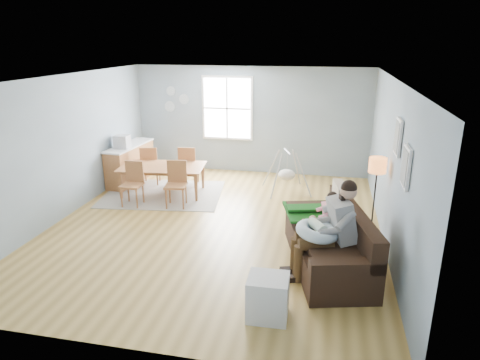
% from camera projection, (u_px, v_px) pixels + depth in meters
% --- Properties ---
extents(room, '(8.40, 9.40, 3.90)m').
position_uv_depth(room, '(214.00, 95.00, 7.30)').
color(room, '#A17C39').
extents(window, '(1.32, 0.08, 1.62)m').
position_uv_depth(window, '(227.00, 108.00, 10.87)').
color(window, white).
rests_on(window, room).
extents(pictures, '(0.05, 1.34, 0.74)m').
position_uv_depth(pictures, '(402.00, 151.00, 5.92)').
color(pictures, white).
rests_on(pictures, room).
extents(wall_plates, '(0.67, 0.02, 0.66)m').
position_uv_depth(wall_plates, '(175.00, 100.00, 11.10)').
color(wall_plates, '#91A0AE').
rests_on(wall_plates, room).
extents(sofa, '(1.49, 2.43, 0.92)m').
position_uv_depth(sofa, '(332.00, 245.00, 6.54)').
color(sofa, black).
rests_on(sofa, room).
extents(green_throw, '(1.23, 1.13, 0.04)m').
position_uv_depth(green_throw, '(317.00, 211.00, 7.17)').
color(green_throw, '#135513').
rests_on(green_throw, sofa).
extents(beige_pillow, '(0.25, 0.57, 0.55)m').
position_uv_depth(beige_pillow, '(339.00, 200.00, 6.95)').
color(beige_pillow, '#BAA48E').
rests_on(beige_pillow, sofa).
extents(father, '(1.10, 0.69, 1.48)m').
position_uv_depth(father, '(329.00, 226.00, 6.08)').
color(father, gray).
rests_on(father, sofa).
extents(nursing_pillow, '(0.71, 0.69, 0.25)m').
position_uv_depth(nursing_pillow, '(317.00, 231.00, 6.10)').
color(nursing_pillow, silver).
rests_on(nursing_pillow, father).
extents(infant, '(0.29, 0.41, 0.15)m').
position_uv_depth(infant, '(316.00, 225.00, 6.11)').
color(infant, white).
rests_on(infant, nursing_pillow).
extents(toddler, '(0.57, 0.33, 0.87)m').
position_uv_depth(toddler, '(325.00, 213.00, 6.60)').
color(toddler, white).
rests_on(toddler, sofa).
extents(floor_lamp, '(0.29, 0.29, 1.44)m').
position_uv_depth(floor_lamp, '(377.00, 172.00, 7.19)').
color(floor_lamp, black).
rests_on(floor_lamp, room).
extents(storage_cube, '(0.51, 0.46, 0.56)m').
position_uv_depth(storage_cube, '(267.00, 297.00, 5.30)').
color(storage_cube, silver).
rests_on(storage_cube, room).
extents(rug, '(2.81, 2.28, 0.01)m').
position_uv_depth(rug, '(163.00, 194.00, 9.64)').
color(rug, '#A39F95').
rests_on(rug, room).
extents(dining_table, '(1.95, 1.24, 0.65)m').
position_uv_depth(dining_table, '(163.00, 180.00, 9.54)').
color(dining_table, brown).
rests_on(dining_table, rug).
extents(chair_sw, '(0.42, 0.42, 0.92)m').
position_uv_depth(chair_sw, '(133.00, 181.00, 8.91)').
color(chair_sw, '#8F5E31').
rests_on(chair_sw, rug).
extents(chair_se, '(0.49, 0.49, 0.95)m').
position_uv_depth(chair_se, '(176.00, 181.00, 8.84)').
color(chair_se, '#8F5E31').
rests_on(chair_se, rug).
extents(chair_nw, '(0.50, 0.50, 0.93)m').
position_uv_depth(chair_nw, '(150.00, 163.00, 10.11)').
color(chair_nw, '#8F5E31').
rests_on(chair_nw, rug).
extents(chair_ne, '(0.47, 0.47, 0.96)m').
position_uv_depth(chair_ne, '(188.00, 163.00, 10.04)').
color(chair_ne, '#8F5E31').
rests_on(chair_ne, rug).
extents(counter, '(0.60, 1.67, 0.92)m').
position_uv_depth(counter, '(130.00, 163.00, 10.36)').
color(counter, brown).
rests_on(counter, room).
extents(monitor, '(0.34, 0.32, 0.30)m').
position_uv_depth(monitor, '(122.00, 142.00, 9.88)').
color(monitor, '#AEADB2').
rests_on(monitor, counter).
extents(baby_swing, '(1.20, 1.21, 0.96)m').
position_uv_depth(baby_swing, '(287.00, 174.00, 9.64)').
color(baby_swing, '#AEADB2').
rests_on(baby_swing, room).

